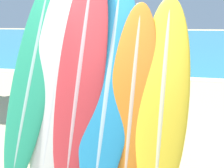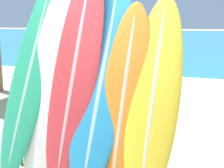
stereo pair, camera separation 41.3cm
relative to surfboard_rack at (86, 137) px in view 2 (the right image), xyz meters
The scene contains 10 objects.
ocean_water 36.12m from the surfboard_rack, 89.68° to the left, with size 120.00×60.00×0.01m.
surfboard_rack is the anchor object (origin of this frame).
surfboard_slot_0 1.01m from the surfboard_rack, behind, with size 0.50×1.20×2.33m.
surfboard_slot_1 0.85m from the surfboard_rack, 167.81° to the left, with size 0.59×1.04×2.42m.
surfboard_slot_2 0.76m from the surfboard_rack, 149.47° to the left, with size 0.56×1.09×2.47m.
surfboard_slot_3 0.66m from the surfboard_rack, 26.90° to the left, with size 0.59×1.16×2.27m.
surfboard_slot_4 0.67m from the surfboard_rack, ahead, with size 0.50×0.87×1.99m.
surfboard_slot_5 0.93m from the surfboard_rack, ahead, with size 0.53×1.01×2.06m.
person_near_water 4.88m from the surfboard_rack, 113.79° to the left, with size 0.29×0.23×1.74m.
person_mid_beach 3.37m from the surfboard_rack, 101.88° to the left, with size 0.29×0.29×1.72m.
Camera 2 is at (1.28, -2.46, 1.76)m, focal length 50.00 mm.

